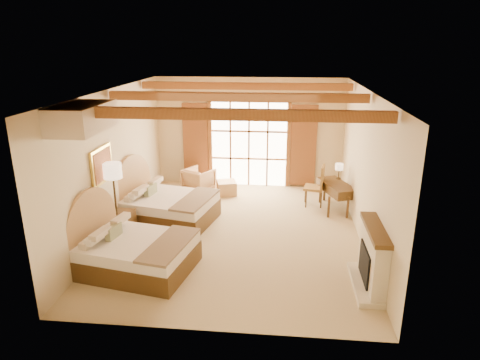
# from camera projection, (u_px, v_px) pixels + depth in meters

# --- Properties ---
(floor) EXTENTS (7.00, 7.00, 0.00)m
(floor) POSITION_uv_depth(u_px,v_px,m) (237.00, 233.00, 9.78)
(floor) COLOR tan
(floor) RESTS_ON ground
(wall_back) EXTENTS (5.50, 0.00, 5.50)m
(wall_back) POSITION_uv_depth(u_px,v_px,m) (249.00, 133.00, 12.59)
(wall_back) COLOR beige
(wall_back) RESTS_ON ground
(wall_left) EXTENTS (0.00, 7.00, 7.00)m
(wall_left) POSITION_uv_depth(u_px,v_px,m) (114.00, 162.00, 9.54)
(wall_left) COLOR beige
(wall_left) RESTS_ON ground
(wall_right) EXTENTS (0.00, 7.00, 7.00)m
(wall_right) POSITION_uv_depth(u_px,v_px,m) (366.00, 169.00, 9.03)
(wall_right) COLOR beige
(wall_right) RESTS_ON ground
(ceiling) EXTENTS (7.00, 7.00, 0.00)m
(ceiling) POSITION_uv_depth(u_px,v_px,m) (236.00, 91.00, 8.79)
(ceiling) COLOR #B5793D
(ceiling) RESTS_ON ground
(ceiling_beams) EXTENTS (5.39, 4.60, 0.18)m
(ceiling_beams) POSITION_uv_depth(u_px,v_px,m) (236.00, 97.00, 8.82)
(ceiling_beams) COLOR #9A6532
(ceiling_beams) RESTS_ON ceiling
(french_doors) EXTENTS (3.95, 0.08, 2.60)m
(french_doors) POSITION_uv_depth(u_px,v_px,m) (249.00, 145.00, 12.65)
(french_doors) COLOR white
(french_doors) RESTS_ON ground
(fireplace) EXTENTS (0.46, 1.40, 1.16)m
(fireplace) POSITION_uv_depth(u_px,v_px,m) (372.00, 261.00, 7.49)
(fireplace) COLOR beige
(fireplace) RESTS_ON ground
(painting) EXTENTS (0.06, 0.95, 0.75)m
(painting) POSITION_uv_depth(u_px,v_px,m) (102.00, 165.00, 8.78)
(painting) COLOR gold
(painting) RESTS_ON wall_left
(canopy_valance) EXTENTS (0.70, 1.40, 0.45)m
(canopy_valance) POSITION_uv_depth(u_px,v_px,m) (82.00, 118.00, 7.20)
(canopy_valance) COLOR beige
(canopy_valance) RESTS_ON ceiling
(bed_near) EXTENTS (2.31, 1.89, 1.34)m
(bed_near) POSITION_uv_depth(u_px,v_px,m) (129.00, 250.00, 8.11)
(bed_near) COLOR #4E3014
(bed_near) RESTS_ON floor
(bed_far) EXTENTS (2.40, 1.98, 1.37)m
(bed_far) POSITION_uv_depth(u_px,v_px,m) (163.00, 205.00, 10.32)
(bed_far) COLOR #4E3014
(bed_far) RESTS_ON floor
(nightstand) EXTENTS (0.55, 0.55, 0.65)m
(nightstand) POSITION_uv_depth(u_px,v_px,m) (121.00, 226.00, 9.33)
(nightstand) COLOR #4E3014
(nightstand) RESTS_ON floor
(floor_lamp) EXTENTS (0.38, 0.38, 1.79)m
(floor_lamp) POSITION_uv_depth(u_px,v_px,m) (113.00, 176.00, 8.86)
(floor_lamp) COLOR #332715
(floor_lamp) RESTS_ON floor
(armchair) EXTENTS (1.02, 1.03, 0.70)m
(armchair) POSITION_uv_depth(u_px,v_px,m) (199.00, 180.00, 12.34)
(armchair) COLOR tan
(armchair) RESTS_ON floor
(ottoman) EXTENTS (0.65, 0.65, 0.38)m
(ottoman) POSITION_uv_depth(u_px,v_px,m) (227.00, 188.00, 12.20)
(ottoman) COLOR tan
(ottoman) RESTS_ON floor
(desk) EXTENTS (0.96, 1.40, 0.69)m
(desk) POSITION_uv_depth(u_px,v_px,m) (336.00, 195.00, 11.07)
(desk) COLOR #4E3014
(desk) RESTS_ON floor
(desk_chair) EXTENTS (0.57, 0.57, 1.11)m
(desk_chair) POSITION_uv_depth(u_px,v_px,m) (314.00, 193.00, 11.32)
(desk_chair) COLOR olive
(desk_chair) RESTS_ON floor
(desk_lamp) EXTENTS (0.21, 0.21, 0.42)m
(desk_lamp) POSITION_uv_depth(u_px,v_px,m) (339.00, 167.00, 11.25)
(desk_lamp) COLOR #332715
(desk_lamp) RESTS_ON desk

